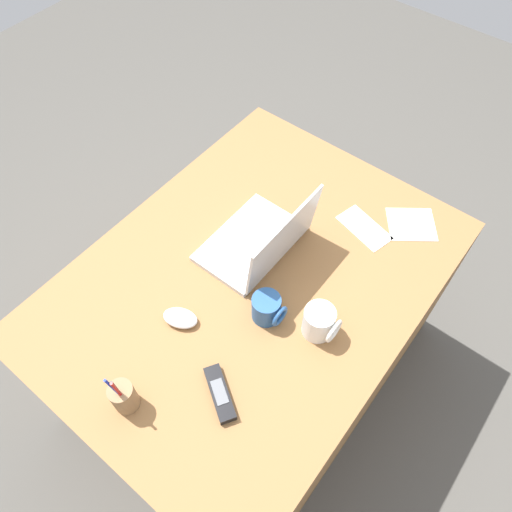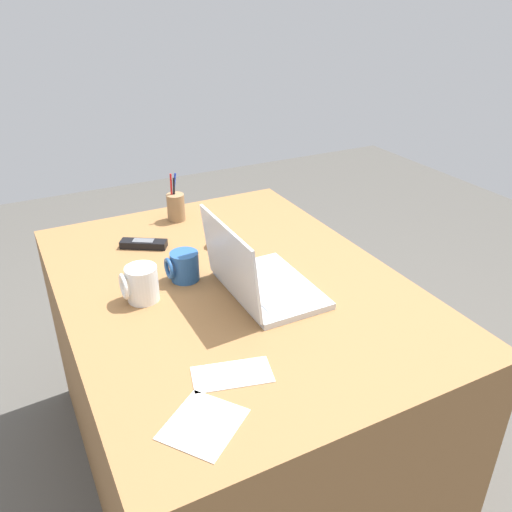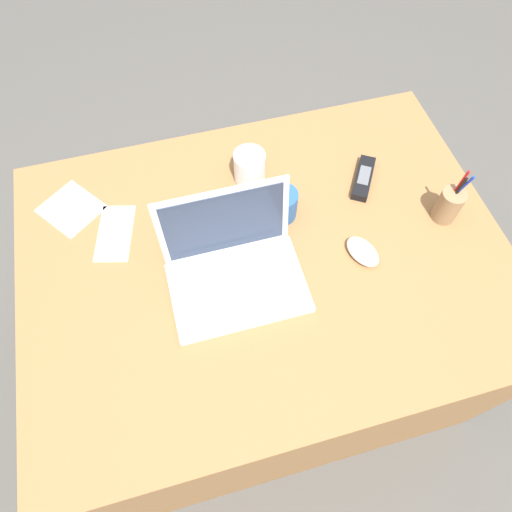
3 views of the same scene
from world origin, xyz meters
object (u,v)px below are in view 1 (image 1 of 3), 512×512
object	(u,v)px
laptop	(261,242)
pen_holder	(124,397)
coffee_mug_white	(267,308)
coffee_mug_tall	(320,322)
cordless_phone	(220,393)
computer_mouse	(180,318)

from	to	relation	value
laptop	pen_holder	distance (m)	0.60
coffee_mug_white	pen_holder	bearing A→B (deg)	-16.65
coffee_mug_white	coffee_mug_tall	size ratio (longest dim) A/B	0.95
laptop	coffee_mug_tall	world-z (taller)	laptop
coffee_mug_tall	cordless_phone	size ratio (longest dim) A/B	0.66
cordless_phone	laptop	bearing A→B (deg)	-154.91
computer_mouse	coffee_mug_white	bearing A→B (deg)	111.36
computer_mouse	pen_holder	size ratio (longest dim) A/B	0.58
laptop	pen_holder	size ratio (longest dim) A/B	1.88
coffee_mug_tall	pen_holder	bearing A→B (deg)	-29.40
laptop	pen_holder	xyz separation A→B (m)	(0.59, 0.03, 0.00)
cordless_phone	pen_holder	size ratio (longest dim) A/B	0.86
coffee_mug_tall	laptop	bearing A→B (deg)	-111.72
coffee_mug_white	cordless_phone	world-z (taller)	coffee_mug_white
computer_mouse	coffee_mug_white	xyz separation A→B (m)	(-0.17, 0.18, 0.03)
coffee_mug_white	coffee_mug_tall	bearing A→B (deg)	110.11
cordless_phone	pen_holder	xyz separation A→B (m)	(0.16, -0.17, 0.04)
cordless_phone	pen_holder	distance (m)	0.24
laptop	coffee_mug_tall	xyz separation A→B (m)	(0.12, 0.30, 0.00)
coffee_mug_tall	pen_holder	world-z (taller)	pen_holder
coffee_mug_tall	pen_holder	xyz separation A→B (m)	(0.48, -0.27, 0.00)
laptop	cordless_phone	bearing A→B (deg)	25.09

